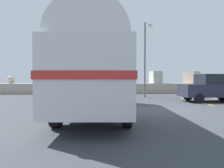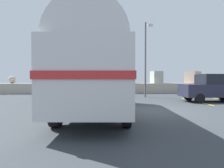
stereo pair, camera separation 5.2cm
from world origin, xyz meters
TOP-DOWN VIEW (x-y plane):
  - ground at (0.00, 0.00)m, footprint 32.00×26.00m
  - breakwater at (0.02, 11.81)m, footprint 31.36×2.29m
  - vintage_coach at (-2.59, -0.67)m, footprint 2.99×8.73m
  - parked_car_nearest at (5.15, 3.31)m, footprint 4.12×1.77m
  - lamp_post at (1.40, 6.88)m, footprint 0.82×0.66m

SIDE VIEW (x-z plane):
  - ground at x=0.00m, z-range 0.00..0.02m
  - breakwater at x=0.02m, z-range -0.51..1.95m
  - parked_car_nearest at x=5.15m, z-range 0.04..1.90m
  - vintage_coach at x=-2.59m, z-range 0.20..3.90m
  - lamp_post at x=1.40m, z-range 0.41..6.73m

